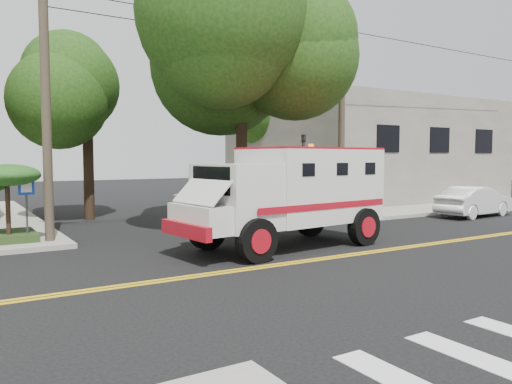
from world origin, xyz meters
TOP-DOWN VIEW (x-y plane):
  - ground at (0.00, 0.00)m, footprint 100.00×100.00m
  - sidewalk_ne at (13.50, 13.50)m, footprint 17.00×17.00m
  - building_right at (15.00, 14.00)m, footprint 14.00×12.00m
  - utility_pole_left at (-5.60, 6.00)m, footprint 0.28×0.28m
  - utility_pole_right at (6.30, 6.20)m, footprint 0.28×0.28m
  - tree_main at (1.94, 6.21)m, footprint 6.08×5.70m
  - tree_left at (-2.68, 11.79)m, footprint 4.48×4.20m
  - tree_right at (8.84, 15.77)m, footprint 4.80×4.50m
  - traffic_signal at (3.80, 5.60)m, footprint 0.15×0.18m
  - accessibility_sign at (-6.20, 6.17)m, footprint 0.45×0.10m
  - armored_truck at (0.53, 1.92)m, footprint 6.82×3.27m
  - parked_sedan at (12.19, 3.80)m, footprint 4.32×1.79m
  - pedestrian_a at (7.74, 5.88)m, footprint 0.79×0.70m
  - pedestrian_b at (6.97, 7.88)m, footprint 1.14×1.03m

SIDE VIEW (x-z plane):
  - ground at x=0.00m, z-range 0.00..0.00m
  - sidewalk_ne at x=13.50m, z-range 0.00..0.15m
  - parked_sedan at x=12.19m, z-range 0.00..1.39m
  - pedestrian_a at x=7.74m, z-range 0.15..1.96m
  - pedestrian_b at x=6.97m, z-range 0.15..2.06m
  - accessibility_sign at x=-6.20m, z-range 0.35..2.38m
  - armored_truck at x=0.53m, z-range 0.21..3.21m
  - traffic_signal at x=3.80m, z-range 0.43..4.03m
  - building_right at x=15.00m, z-range 0.15..6.15m
  - utility_pole_left at x=-5.60m, z-range 0.00..9.00m
  - utility_pole_right at x=6.30m, z-range 0.00..9.00m
  - tree_left at x=-2.68m, z-range 1.88..9.58m
  - tree_right at x=8.84m, z-range 1.99..10.19m
  - tree_main at x=1.94m, z-range 2.27..12.12m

